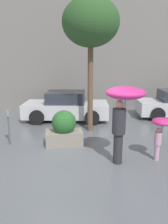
{
  "coord_description": "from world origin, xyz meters",
  "views": [
    {
      "loc": [
        -0.37,
        -5.53,
        2.8
      ],
      "look_at": [
        0.6,
        1.6,
        1.05
      ],
      "focal_mm": 35.0,
      "sensor_mm": 36.0,
      "label": 1
    }
  ],
  "objects_px": {
    "street_tree": "(91,23)",
    "person_child": "(161,128)",
    "planter_box": "(64,129)",
    "person_adult": "(123,104)",
    "parking_meter": "(8,120)",
    "parked_car_near": "(66,107)"
  },
  "relations": [
    {
      "from": "street_tree",
      "to": "person_child",
      "type": "bearing_deg",
      "value": -62.47
    },
    {
      "from": "planter_box",
      "to": "person_adult",
      "type": "xyz_separation_m",
      "value": [
        1.5,
        -1.52,
        1.11
      ]
    },
    {
      "from": "street_tree",
      "to": "parking_meter",
      "type": "distance_m",
      "value": 4.46
    },
    {
      "from": "person_child",
      "to": "parking_meter",
      "type": "relative_size",
      "value": 1.04
    },
    {
      "from": "person_child",
      "to": "parked_car_near",
      "type": "height_order",
      "value": "parked_car_near"
    },
    {
      "from": "street_tree",
      "to": "parking_meter",
      "type": "height_order",
      "value": "street_tree"
    },
    {
      "from": "person_adult",
      "to": "parking_meter",
      "type": "height_order",
      "value": "person_adult"
    },
    {
      "from": "person_adult",
      "to": "street_tree",
      "type": "relative_size",
      "value": 0.43
    },
    {
      "from": "person_adult",
      "to": "parked_car_near",
      "type": "height_order",
      "value": "person_adult"
    },
    {
      "from": "planter_box",
      "to": "person_child",
      "type": "distance_m",
      "value": 3.05
    },
    {
      "from": "parking_meter",
      "to": "street_tree",
      "type": "bearing_deg",
      "value": 21.28
    },
    {
      "from": "person_child",
      "to": "street_tree",
      "type": "bearing_deg",
      "value": 131.71
    },
    {
      "from": "street_tree",
      "to": "parking_meter",
      "type": "relative_size",
      "value": 4.2
    },
    {
      "from": "person_child",
      "to": "street_tree",
      "type": "height_order",
      "value": "street_tree"
    },
    {
      "from": "parking_meter",
      "to": "person_child",
      "type": "bearing_deg",
      "value": -21.73
    },
    {
      "from": "person_child",
      "to": "parking_meter",
      "type": "distance_m",
      "value": 4.75
    },
    {
      "from": "parked_car_near",
      "to": "street_tree",
      "type": "relative_size",
      "value": 0.82
    },
    {
      "from": "planter_box",
      "to": "person_adult",
      "type": "height_order",
      "value": "person_adult"
    },
    {
      "from": "person_adult",
      "to": "person_child",
      "type": "bearing_deg",
      "value": -11.45
    },
    {
      "from": "street_tree",
      "to": "planter_box",
      "type": "bearing_deg",
      "value": -128.88
    },
    {
      "from": "planter_box",
      "to": "parked_car_near",
      "type": "height_order",
      "value": "parked_car_near"
    },
    {
      "from": "planter_box",
      "to": "parked_car_near",
      "type": "xyz_separation_m",
      "value": [
        0.24,
        3.1,
        0.07
      ]
    }
  ]
}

